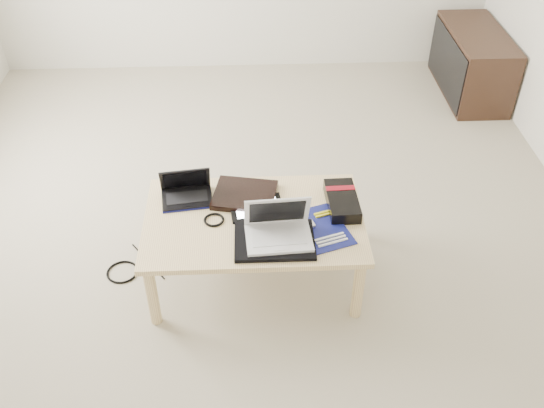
{
  "coord_description": "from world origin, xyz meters",
  "views": [
    {
      "loc": [
        0.03,
        -2.82,
        2.37
      ],
      "look_at": [
        0.13,
        -0.51,
        0.49
      ],
      "focal_mm": 40.0,
      "sensor_mm": 36.0,
      "label": 1
    }
  ],
  "objects_px": {
    "white_laptop": "(278,229)",
    "netbook": "(186,192)",
    "coffee_table": "(254,226)",
    "media_cabinet": "(471,63)",
    "gpu_box": "(342,201)"
  },
  "relations": [
    {
      "from": "netbook",
      "to": "white_laptop",
      "type": "relative_size",
      "value": 0.86
    },
    {
      "from": "media_cabinet",
      "to": "netbook",
      "type": "distance_m",
      "value": 2.74
    },
    {
      "from": "coffee_table",
      "to": "gpu_box",
      "type": "height_order",
      "value": "gpu_box"
    },
    {
      "from": "white_laptop",
      "to": "gpu_box",
      "type": "bearing_deg",
      "value": 34.81
    },
    {
      "from": "coffee_table",
      "to": "netbook",
      "type": "bearing_deg",
      "value": 152.12
    },
    {
      "from": "coffee_table",
      "to": "media_cabinet",
      "type": "xyz_separation_m",
      "value": [
        1.73,
        1.96,
        -0.1
      ]
    },
    {
      "from": "coffee_table",
      "to": "gpu_box",
      "type": "bearing_deg",
      "value": 9.96
    },
    {
      "from": "media_cabinet",
      "to": "gpu_box",
      "type": "distance_m",
      "value": 2.28
    },
    {
      "from": "coffee_table",
      "to": "netbook",
      "type": "distance_m",
      "value": 0.4
    },
    {
      "from": "media_cabinet",
      "to": "netbook",
      "type": "xyz_separation_m",
      "value": [
        -2.08,
        -1.78,
        0.19
      ]
    },
    {
      "from": "white_laptop",
      "to": "netbook",
      "type": "bearing_deg",
      "value": 143.6
    },
    {
      "from": "gpu_box",
      "to": "white_laptop",
      "type": "bearing_deg",
      "value": -145.19
    },
    {
      "from": "coffee_table",
      "to": "netbook",
      "type": "height_order",
      "value": "netbook"
    },
    {
      "from": "coffee_table",
      "to": "media_cabinet",
      "type": "distance_m",
      "value": 2.62
    },
    {
      "from": "white_laptop",
      "to": "gpu_box",
      "type": "height_order",
      "value": "white_laptop"
    }
  ]
}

